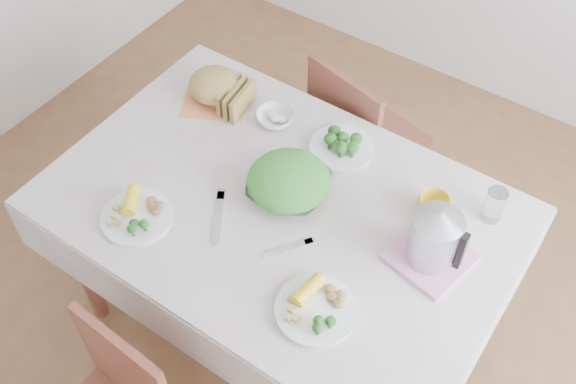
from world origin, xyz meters
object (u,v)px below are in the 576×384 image
Objects in this scene: dining_table at (280,270)px; electric_kettle at (436,235)px; chair_far at (369,132)px; dinner_plate_right at (316,310)px; salad_bowl at (289,187)px; yellow_mug at (433,207)px; dinner_plate_left at (137,217)px.

electric_kettle is at bearing 9.92° from dining_table.
dining_table is at bearing 107.75° from chair_far.
electric_kettle is at bearing 62.64° from dinner_plate_right.
dinner_plate_right is at bearing -100.55° from electric_kettle.
dining_table is 0.42m from salad_bowl.
dinner_plate_right is at bearing -102.50° from yellow_mug.
dining_table is at bearing -153.27° from electric_kettle.
chair_far is at bearing 147.46° from electric_kettle.
dinner_plate_left is 2.19× the size of yellow_mug.
yellow_mug is (0.11, 0.51, 0.03)m from dinner_plate_right.
dinner_plate_right is 2.27× the size of yellow_mug.
electric_kettle is (0.55, -0.64, 0.42)m from chair_far.
dinner_plate_left reaches higher than dining_table.
salad_bowl is 0.50m from dinner_plate_left.
dining_table is 6.56× the size of electric_kettle.
dinner_plate_right is at bearing -40.26° from dining_table.
dining_table is 1.63× the size of chair_far.
dinner_plate_right reaches higher than dining_table.
salad_bowl is at bearing -159.62° from electric_kettle.
yellow_mug is 0.50× the size of electric_kettle.
electric_kettle is (0.18, 0.35, 0.11)m from dinner_plate_right.
salad_bowl is (0.05, -0.67, 0.33)m from chair_far.
electric_kettle is (0.07, -0.16, 0.08)m from yellow_mug.
dinner_plate_right is (0.32, -0.32, -0.02)m from salad_bowl.
salad_bowl is 1.21× the size of electric_kettle.
yellow_mug is 0.19m from electric_kettle.
dinner_plate_right is 1.13× the size of electric_kettle.
electric_kettle is (0.50, 0.03, 0.09)m from salad_bowl.
dinner_plate_right is at bearing 123.83° from chair_far.
dining_table is 13.23× the size of yellow_mug.
dinner_plate_left is at bearing -144.36° from yellow_mug.
salad_bowl is 1.07× the size of dinner_plate_right.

